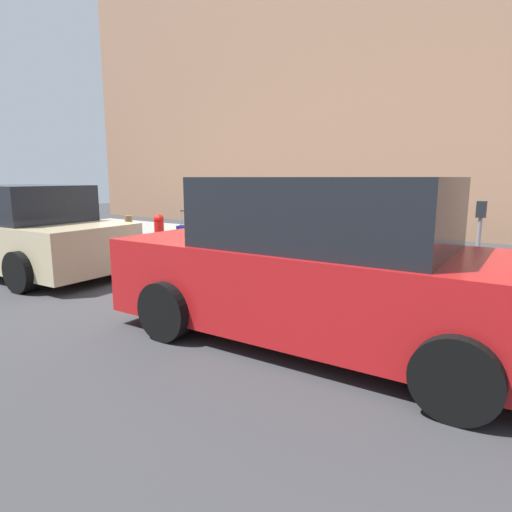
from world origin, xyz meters
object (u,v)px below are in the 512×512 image
at_px(suitcase_maroon_2, 344,259).
at_px(fire_hydrant, 159,233).
at_px(parked_car_beige_1, 25,232).
at_px(suitcase_silver_6, 231,243).
at_px(suitcase_olive_0, 406,264).
at_px(suitcase_navy_8, 190,241).
at_px(parking_meter, 479,234).
at_px(suitcase_navy_1, 374,267).
at_px(parked_car_red_0, 324,268).
at_px(bollard_post, 129,233).
at_px(suitcase_olive_7, 209,246).
at_px(suitcase_teal_4, 286,256).
at_px(suitcase_black_3, 314,257).
at_px(suitcase_red_5, 259,253).

xyz_separation_m(suitcase_maroon_2, fire_hydrant, (4.13, 0.07, 0.12)).
bearing_deg(parked_car_beige_1, suitcase_maroon_2, -155.79).
bearing_deg(suitcase_maroon_2, suitcase_silver_6, 3.68).
relative_size(suitcase_olive_0, parked_car_beige_1, 0.22).
relative_size(suitcase_navy_8, parking_meter, 0.74).
xyz_separation_m(suitcase_navy_8, parked_car_beige_1, (1.85, 2.34, 0.29)).
relative_size(suitcase_navy_1, parked_car_red_0, 0.12).
bearing_deg(bollard_post, suitcase_olive_7, -176.25).
relative_size(suitcase_teal_4, suitcase_silver_6, 0.68).
height_order(fire_hydrant, bollard_post, fire_hydrant).
bearing_deg(suitcase_maroon_2, parked_car_beige_1, 24.21).
bearing_deg(suitcase_olive_7, suitcase_black_3, -177.90).
bearing_deg(suitcase_black_3, suitcase_navy_1, 174.10).
bearing_deg(suitcase_black_3, parked_car_beige_1, 26.56).
bearing_deg(bollard_post, fire_hydrant, -169.18).
distance_m(suitcase_olive_0, suitcase_navy_8, 4.33).
bearing_deg(fire_hydrant, suitcase_navy_1, 179.57).
height_order(suitcase_olive_7, parking_meter, parking_meter).
height_order(suitcase_navy_1, suitcase_black_3, suitcase_black_3).
bearing_deg(suitcase_olive_7, suitcase_navy_8, -8.27).
bearing_deg(suitcase_navy_8, suitcase_red_5, 177.78).
bearing_deg(bollard_post, suitcase_navy_8, -171.76).
bearing_deg(suitcase_silver_6, suitcase_olive_7, -5.56).
bearing_deg(suitcase_navy_1, suitcase_teal_4, -2.13).
distance_m(suitcase_silver_6, fire_hydrant, 1.97).
distance_m(suitcase_navy_1, suitcase_black_3, 1.06).
bearing_deg(suitcase_teal_4, parked_car_beige_1, 28.75).
relative_size(suitcase_olive_0, suitcase_teal_4, 1.25).
bearing_deg(suitcase_navy_1, suitcase_silver_6, 0.62).
bearing_deg(suitcase_teal_4, suitcase_navy_1, 177.87).
distance_m(suitcase_navy_8, parking_meter, 5.23).
bearing_deg(suitcase_navy_1, suitcase_olive_7, -0.48).
xyz_separation_m(suitcase_black_3, suitcase_olive_7, (2.22, 0.08, 0.00)).
bearing_deg(suitcase_olive_0, parking_meter, -163.59).
relative_size(fire_hydrant, parked_car_beige_1, 0.19).
bearing_deg(suitcase_black_3, suitcase_olive_0, 177.02).
bearing_deg(suitcase_red_5, suitcase_teal_4, -178.75).
distance_m(suitcase_navy_1, suitcase_maroon_2, 0.54).
bearing_deg(suitcase_black_3, suitcase_teal_4, 5.69).
distance_m(suitcase_olive_0, bollard_post, 5.91).
height_order(suitcase_maroon_2, parking_meter, parking_meter).
relative_size(suitcase_silver_6, parking_meter, 0.86).
distance_m(suitcase_olive_7, parking_meter, 4.64).
bearing_deg(suitcase_olive_0, suitcase_black_3, -2.98).
bearing_deg(bollard_post, parking_meter, -176.62).
relative_size(suitcase_navy_1, fire_hydrant, 0.69).
relative_size(fire_hydrant, parking_meter, 0.65).
bearing_deg(suitcase_black_3, bollard_post, 2.92).
bearing_deg(parked_car_red_0, suitcase_red_5, -43.61).
distance_m(suitcase_black_3, suitcase_teal_4, 0.51).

